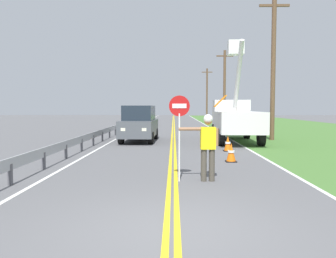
{
  "coord_description": "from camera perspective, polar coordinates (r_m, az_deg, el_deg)",
  "views": [
    {
      "loc": [
        0.03,
        -5.51,
        2.02
      ],
      "look_at": [
        -0.18,
        7.25,
        1.2
      ],
      "focal_mm": 36.66,
      "sensor_mm": 36.0,
      "label": 1
    }
  ],
  "objects": [
    {
      "name": "ground_plane",
      "position": [
        5.87,
        0.62,
        -16.48
      ],
      "size": [
        160.0,
        160.0,
        0.0
      ],
      "primitive_type": "plane",
      "color": "#5B5B5E"
    },
    {
      "name": "grass_verge_right",
      "position": [
        28.08,
        25.29,
        -0.79
      ],
      "size": [
        16.0,
        110.0,
        0.01
      ],
      "primitive_type": "cube",
      "color": "#477533",
      "rests_on": "ground"
    },
    {
      "name": "centerline_yellow_left",
      "position": [
        25.59,
        0.69,
        -0.83
      ],
      "size": [
        0.11,
        110.0,
        0.01
      ],
      "primitive_type": "cube",
      "color": "yellow",
      "rests_on": "ground"
    },
    {
      "name": "centerline_yellow_right",
      "position": [
        25.59,
        1.09,
        -0.83
      ],
      "size": [
        0.11,
        110.0,
        0.01
      ],
      "primitive_type": "cube",
      "color": "yellow",
      "rests_on": "ground"
    },
    {
      "name": "edge_line_right",
      "position": [
        25.84,
        8.9,
        -0.83
      ],
      "size": [
        0.12,
        110.0,
        0.01
      ],
      "primitive_type": "cube",
      "color": "silver",
      "rests_on": "ground"
    },
    {
      "name": "edge_line_left",
      "position": [
        25.85,
        -7.12,
        -0.82
      ],
      "size": [
        0.12,
        110.0,
        0.01
      ],
      "primitive_type": "cube",
      "color": "silver",
      "rests_on": "ground"
    },
    {
      "name": "flagger_worker",
      "position": [
        9.36,
        6.6,
        -2.33
      ],
      "size": [
        1.09,
        0.26,
        1.83
      ],
      "color": "#474238",
      "rests_on": "ground"
    },
    {
      "name": "stop_sign_paddle",
      "position": [
        9.23,
        1.9,
        1.73
      ],
      "size": [
        0.56,
        0.04,
        2.33
      ],
      "color": "silver",
      "rests_on": "ground"
    },
    {
      "name": "utility_bucket_truck",
      "position": [
        20.63,
        11.01,
        1.97
      ],
      "size": [
        2.89,
        6.89,
        5.86
      ],
      "color": "silver",
      "rests_on": "ground"
    },
    {
      "name": "oncoming_suv_nearest",
      "position": [
        20.11,
        -4.78,
        0.93
      ],
      "size": [
        2.03,
        4.66,
        2.1
      ],
      "color": "#4C5156",
      "rests_on": "ground"
    },
    {
      "name": "utility_pole_near",
      "position": [
        22.04,
        17.09,
        10.06
      ],
      "size": [
        1.8,
        0.28,
        8.69
      ],
      "color": "brown",
      "rests_on": "ground"
    },
    {
      "name": "utility_pole_mid",
      "position": [
        37.76,
        9.37,
        6.99
      ],
      "size": [
        1.8,
        0.28,
        8.09
      ],
      "color": "brown",
      "rests_on": "ground"
    },
    {
      "name": "utility_pole_far",
      "position": [
        58.52,
        6.49,
        6.01
      ],
      "size": [
        1.8,
        0.28,
        8.47
      ],
      "color": "brown",
      "rests_on": "ground"
    },
    {
      "name": "traffic_cone_lead",
      "position": [
        12.86,
        10.45,
        -3.91
      ],
      "size": [
        0.4,
        0.4,
        0.7
      ],
      "color": "orange",
      "rests_on": "ground"
    },
    {
      "name": "traffic_cone_mid",
      "position": [
        15.92,
        9.92,
        -2.45
      ],
      "size": [
        0.4,
        0.4,
        0.7
      ],
      "color": "orange",
      "rests_on": "ground"
    },
    {
      "name": "guardrail_left_shoulder",
      "position": [
        21.73,
        -10.27,
        -0.34
      ],
      "size": [
        0.1,
        32.0,
        0.71
      ],
      "color": "#9EA0A3",
      "rests_on": "ground"
    }
  ]
}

